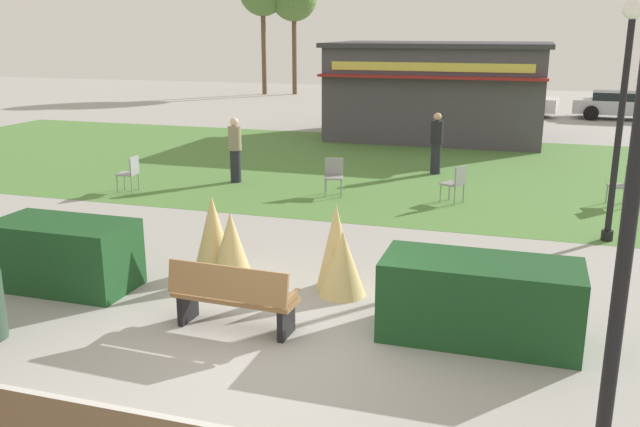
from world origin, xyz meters
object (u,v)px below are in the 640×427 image
object	(u,v)px
cafe_chair_center	(130,171)
person_strolling	(436,143)
park_bench	(233,297)
person_standing	(235,150)
lamppost_near	(633,190)
lamppost_mid	(623,94)
parked_car_west_slot	(399,98)
cafe_chair_east	(624,183)
parked_car_center_slot	(509,101)
cafe_chair_west	(334,173)
cafe_chair_north	(456,181)
food_kiosk	(438,90)
parked_car_east_slot	(623,105)

from	to	relation	value
cafe_chair_center	person_strolling	world-z (taller)	person_strolling
park_bench	person_standing	distance (m)	9.15
lamppost_near	person_strolling	size ratio (longest dim) A/B	2.61
park_bench	cafe_chair_center	distance (m)	8.70
person_standing	lamppost_near	bearing A→B (deg)	151.58
lamppost_mid	parked_car_west_slot	xyz separation A→B (m)	(-7.77, 19.48, -2.12)
cafe_chair_east	parked_car_center_slot	xyz separation A→B (m)	(-3.17, 16.54, 0.12)
lamppost_mid	cafe_chair_west	distance (m)	6.69
lamppost_mid	cafe_chair_north	distance (m)	4.30
park_bench	parked_car_center_slot	distance (m)	25.38
lamppost_mid	person_strolling	distance (m)	6.83
food_kiosk	cafe_chair_east	world-z (taller)	food_kiosk
lamppost_near	cafe_chair_north	xyz separation A→B (m)	(-2.29, 10.11, -2.23)
cafe_chair_north	lamppost_mid	bearing A→B (deg)	-33.05
lamppost_near	cafe_chair_west	world-z (taller)	lamppost_near
parked_car_east_slot	parked_car_center_slot	bearing A→B (deg)	179.99
park_bench	lamppost_near	size ratio (longest dim) A/B	0.39
person_standing	park_bench	bearing A→B (deg)	138.58
cafe_chair_east	parked_car_east_slot	world-z (taller)	parked_car_east_slot
person_strolling	parked_car_east_slot	distance (m)	15.59
park_bench	lamppost_mid	bearing A→B (deg)	48.41
cafe_chair_west	parked_car_east_slot	size ratio (longest dim) A/B	0.21
cafe_chair_center	parked_car_center_slot	bearing A→B (deg)	66.24
lamppost_mid	parked_car_west_slot	world-z (taller)	lamppost_mid
lamppost_mid	cafe_chair_center	distance (m)	11.10
person_strolling	parked_car_west_slot	distance (m)	14.76
lamppost_near	parked_car_west_slot	bearing A→B (deg)	104.20
park_bench	parked_car_center_slot	bearing A→B (deg)	84.32
person_strolling	parked_car_center_slot	bearing A→B (deg)	127.23
lamppost_mid	person_standing	size ratio (longest dim) A/B	2.61
cafe_chair_west	cafe_chair_north	bearing A→B (deg)	0.56
person_strolling	person_standing	size ratio (longest dim) A/B	1.00
cafe_chair_north	park_bench	bearing A→B (deg)	-104.69
cafe_chair_west	person_strolling	bearing A→B (deg)	58.23
park_bench	lamppost_near	distance (m)	5.42
person_strolling	cafe_chair_west	bearing A→B (deg)	-79.00
food_kiosk	cafe_chair_west	world-z (taller)	food_kiosk
person_strolling	parked_car_west_slot	bearing A→B (deg)	147.60
parked_car_center_slot	parked_car_east_slot	world-z (taller)	same
cafe_chair_west	cafe_chair_north	size ratio (longest dim) A/B	1.00
cafe_chair_center	lamppost_near	bearing A→B (deg)	-41.48
lamppost_near	parked_car_center_slot	bearing A→B (deg)	93.77
cafe_chair_west	person_strolling	distance (m)	3.81
park_bench	person_strolling	distance (m)	11.04
park_bench	cafe_chair_north	size ratio (longest dim) A/B	1.93
parked_car_center_slot	parked_car_east_slot	size ratio (longest dim) A/B	1.01
lamppost_near	parked_car_east_slot	distance (m)	27.83
lamppost_near	person_strolling	xyz separation A→B (m)	(-3.20, 13.31, -1.90)
park_bench	cafe_chair_east	distance (m)	10.41
cafe_chair_north	person_strolling	bearing A→B (deg)	105.87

